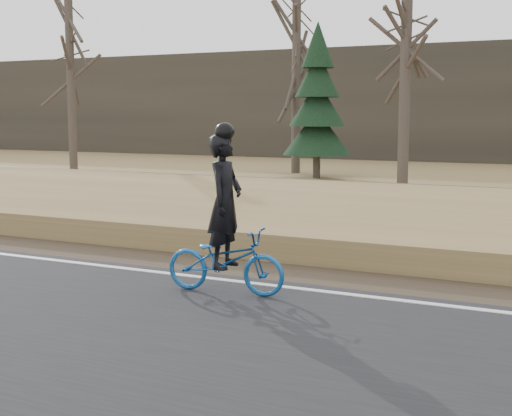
% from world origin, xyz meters
% --- Properties ---
extents(ground, '(120.00, 120.00, 0.00)m').
position_xyz_m(ground, '(0.00, 0.00, 0.00)').
color(ground, '#97774D').
rests_on(ground, ground).
extents(road, '(120.00, 6.00, 0.06)m').
position_xyz_m(road, '(0.00, -2.50, 0.03)').
color(road, black).
rests_on(road, ground).
extents(edge_line, '(120.00, 0.12, 0.01)m').
position_xyz_m(edge_line, '(0.00, 0.20, 0.07)').
color(edge_line, silver).
rests_on(edge_line, road).
extents(shoulder, '(120.00, 1.60, 0.04)m').
position_xyz_m(shoulder, '(0.00, 1.20, 0.02)').
color(shoulder, '#473A2B').
rests_on(shoulder, ground).
extents(embankment, '(120.00, 5.00, 0.44)m').
position_xyz_m(embankment, '(0.00, 4.20, 0.22)').
color(embankment, '#97774D').
rests_on(embankment, ground).
extents(ballast, '(120.00, 3.00, 0.45)m').
position_xyz_m(ballast, '(0.00, 8.00, 0.23)').
color(ballast, slate).
rests_on(ballast, ground).
extents(railroad, '(120.00, 2.40, 0.29)m').
position_xyz_m(railroad, '(0.00, 8.00, 0.53)').
color(railroad, black).
rests_on(railroad, ballast).
extents(treeline_backdrop, '(120.00, 4.00, 6.00)m').
position_xyz_m(treeline_backdrop, '(0.00, 30.00, 3.00)').
color(treeline_backdrop, '#383328').
rests_on(treeline_backdrop, ground).
extents(cyclist, '(1.72, 0.73, 2.28)m').
position_xyz_m(cyclist, '(1.46, -0.43, 0.81)').
color(cyclist, '#155192').
rests_on(cyclist, road).
extents(bare_tree_far_left, '(0.36, 0.36, 7.62)m').
position_xyz_m(bare_tree_far_left, '(-14.81, 15.63, 3.81)').
color(bare_tree_far_left, '#4F443A').
rests_on(bare_tree_far_left, ground).
extents(bare_tree_left, '(0.36, 0.36, 7.07)m').
position_xyz_m(bare_tree_left, '(-5.66, 18.75, 3.54)').
color(bare_tree_left, '#4F443A').
rests_on(bare_tree_left, ground).
extents(bare_tree_near_left, '(0.36, 0.36, 6.88)m').
position_xyz_m(bare_tree_near_left, '(-0.02, 14.47, 3.44)').
color(bare_tree_near_left, '#4F443A').
rests_on(bare_tree_near_left, ground).
extents(conifer, '(2.60, 2.60, 5.91)m').
position_xyz_m(conifer, '(-4.00, 16.90, 2.80)').
color(conifer, '#4F443A').
rests_on(conifer, ground).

